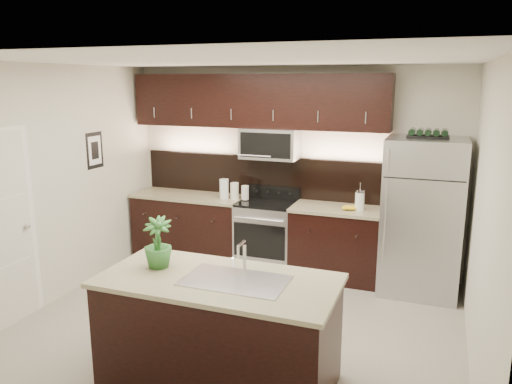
{
  "coord_description": "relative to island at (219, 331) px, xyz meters",
  "views": [
    {
      "loc": [
        1.85,
        -4.42,
        2.52
      ],
      "look_at": [
        0.01,
        0.55,
        1.33
      ],
      "focal_mm": 35.0,
      "sensor_mm": 36.0,
      "label": 1
    }
  ],
  "objects": [
    {
      "name": "bananas",
      "position": [
        0.57,
        2.56,
        0.5
      ],
      "size": [
        0.24,
        0.21,
        0.06
      ],
      "primitive_type": "ellipsoid",
      "rotation": [
        0.0,
        0.0,
        0.26
      ],
      "color": "gold",
      "rests_on": "counter_run"
    },
    {
      "name": "wine_rack",
      "position": [
        1.48,
        2.58,
        1.45
      ],
      "size": [
        0.46,
        0.29,
        0.11
      ],
      "color": "black",
      "rests_on": "refrigerator"
    },
    {
      "name": "ground",
      "position": [
        -0.24,
        0.95,
        -0.47
      ],
      "size": [
        4.5,
        4.5,
        0.0
      ],
      "primitive_type": "plane",
      "color": "gray",
      "rests_on": "ground"
    },
    {
      "name": "plant",
      "position": [
        -0.59,
        0.06,
        0.69
      ],
      "size": [
        0.31,
        0.31,
        0.44
      ],
      "primitive_type": "imported",
      "rotation": [
        0.0,
        0.0,
        0.32
      ],
      "color": "#2C6428",
      "rests_on": "island"
    },
    {
      "name": "canisters",
      "position": [
        -0.98,
        2.61,
        0.59
      ],
      "size": [
        0.4,
        0.16,
        0.27
      ],
      "rotation": [
        0.0,
        0.0,
        0.15
      ],
      "color": "silver",
      "rests_on": "counter_run"
    },
    {
      "name": "upper_fixtures",
      "position": [
        -0.67,
        2.79,
        1.67
      ],
      "size": [
        3.49,
        0.4,
        1.66
      ],
      "color": "black",
      "rests_on": "counter_run"
    },
    {
      "name": "island",
      "position": [
        0.0,
        0.0,
        0.0
      ],
      "size": [
        1.96,
        0.96,
        0.94
      ],
      "color": "black",
      "rests_on": "ground"
    },
    {
      "name": "french_press",
      "position": [
        0.74,
        2.59,
        0.6
      ],
      "size": [
        0.12,
        0.12,
        0.34
      ],
      "rotation": [
        0.0,
        0.0,
        0.23
      ],
      "color": "silver",
      "rests_on": "counter_run"
    },
    {
      "name": "room_walls",
      "position": [
        -0.35,
        0.91,
        1.22
      ],
      "size": [
        4.52,
        4.02,
        2.71
      ],
      "color": "beige",
      "rests_on": "ground"
    },
    {
      "name": "refrigerator",
      "position": [
        1.48,
        2.58,
        0.46
      ],
      "size": [
        0.9,
        0.81,
        1.87
      ],
      "primitive_type": "cube",
      "color": "#B2B2B7",
      "rests_on": "ground"
    },
    {
      "name": "counter_run",
      "position": [
        -0.7,
        2.64,
        -0.0
      ],
      "size": [
        3.51,
        0.65,
        0.94
      ],
      "color": "black",
      "rests_on": "ground"
    },
    {
      "name": "sink_faucet",
      "position": [
        0.15,
        0.01,
        0.48
      ],
      "size": [
        0.84,
        0.5,
        0.28
      ],
      "color": "silver",
      "rests_on": "island"
    }
  ]
}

